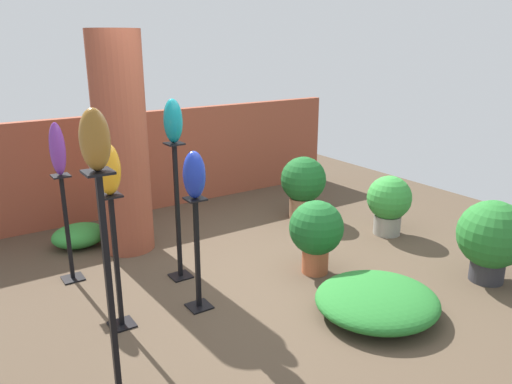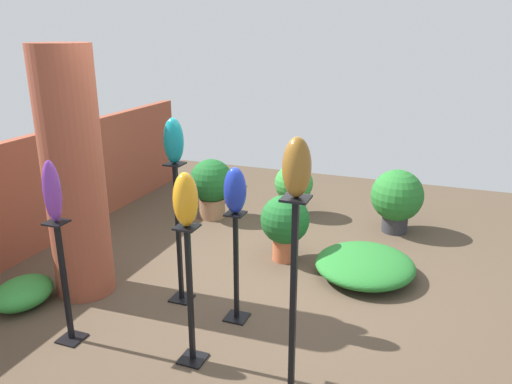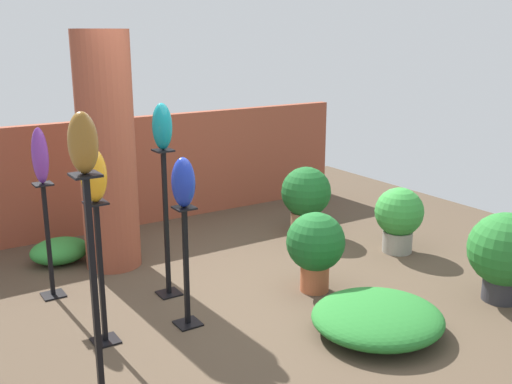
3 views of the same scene
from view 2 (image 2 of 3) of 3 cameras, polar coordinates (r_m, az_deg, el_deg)
The scene contains 19 objects.
ground_plane at distance 5.39m, azimuth 0.45°, elevation -9.40°, with size 8.00×8.00×0.00m, color #4C3D2D.
brick_wall_back at distance 6.49m, azimuth -22.28°, elevation 0.53°, with size 5.60×0.12×1.36m, color brown.
brick_pillar at distance 4.95m, azimuth -20.10°, elevation 1.76°, with size 0.56×0.56×2.38m, color brown.
pedestal_cobalt at distance 4.44m, azimuth -2.28°, elevation -9.14°, with size 0.20×0.20×1.02m.
pedestal_teal at distance 4.72m, azimuth -8.82°, elevation -5.37°, with size 0.20×0.20×1.36m.
pedestal_amber at distance 3.92m, azimuth -7.57°, elevation -12.31°, with size 0.20×0.20×1.14m.
pedestal_violet at distance 4.42m, azimuth -20.97°, elevation -10.21°, with size 0.20×0.20×1.07m.
pedestal_bronze at distance 3.25m, azimuth 4.20°, elevation -14.84°, with size 0.20×0.20×1.58m.
art_vase_cobalt at distance 4.14m, azimuth -2.41°, elevation 0.19°, with size 0.19×0.19×0.40m, color #192D9E.
art_vase_teal at distance 4.43m, azimuth -9.40°, elevation 5.81°, with size 0.17×0.18×0.40m, color #0F727A.
art_vase_amber at distance 3.57m, azimuth -8.12°, elevation -0.86°, with size 0.19×0.18×0.40m, color orange.
art_vase_violet at distance 4.11m, azimuth -22.27°, elevation 0.06°, with size 0.14×0.13×0.49m, color #6B2D8C.
art_vase_bronze at distance 2.82m, azimuth 4.68°, elevation 2.81°, with size 0.17×0.17×0.35m, color brown.
potted_plant_walkway_edge at distance 6.92m, azimuth 4.34°, elevation 0.62°, with size 0.53×0.53×0.72m.
potted_plant_front_right at distance 6.81m, azimuth -5.11°, elevation 0.84°, with size 0.59×0.59×0.82m.
potted_plant_mid_left at distance 5.55m, azimuth 3.32°, elevation -3.49°, with size 0.55×0.55×0.76m.
potted_plant_near_pillar at distance 6.55m, azimuth 15.81°, elevation -0.61°, with size 0.66×0.66×0.82m.
foliage_bed_east at distance 5.43m, azimuth 12.34°, elevation -8.12°, with size 1.08×1.04×0.26m, color #236B28.
foliage_bed_west at distance 5.27m, azimuth -25.10°, elevation -10.39°, with size 0.61×0.49×0.26m, color #338C38.
Camera 2 is at (-4.48, -1.65, 2.50)m, focal length 35.00 mm.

